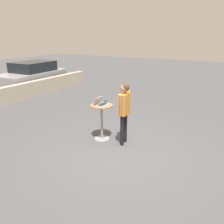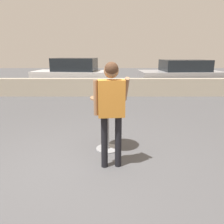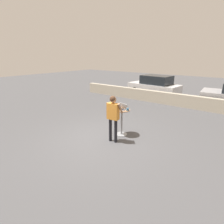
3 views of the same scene
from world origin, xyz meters
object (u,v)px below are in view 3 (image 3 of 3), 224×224
parked_car_near_street (155,86)px  standing_person (113,113)px  cafe_table (122,119)px  coffee_mug (128,109)px  laptop (122,108)px

parked_car_near_street → standing_person: bearing=-75.9°
cafe_table → coffee_mug: bearing=3.0°
laptop → coffee_mug: bearing=-4.8°
laptop → cafe_table: bearing=-94.7°
cafe_table → standing_person: standing_person is taller
parked_car_near_street → cafe_table: bearing=-75.3°
standing_person → cafe_table: bearing=96.8°
cafe_table → standing_person: bearing=-83.2°
cafe_table → parked_car_near_street: parked_car_near_street is taller
coffee_mug → standing_person: standing_person is taller
parked_car_near_street → laptop: bearing=-75.2°
cafe_table → coffee_mug: (0.25, 0.01, 0.45)m
laptop → parked_car_near_street: size_ratio=0.09×
laptop → parked_car_near_street: bearing=104.8°
cafe_table → laptop: size_ratio=2.98×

